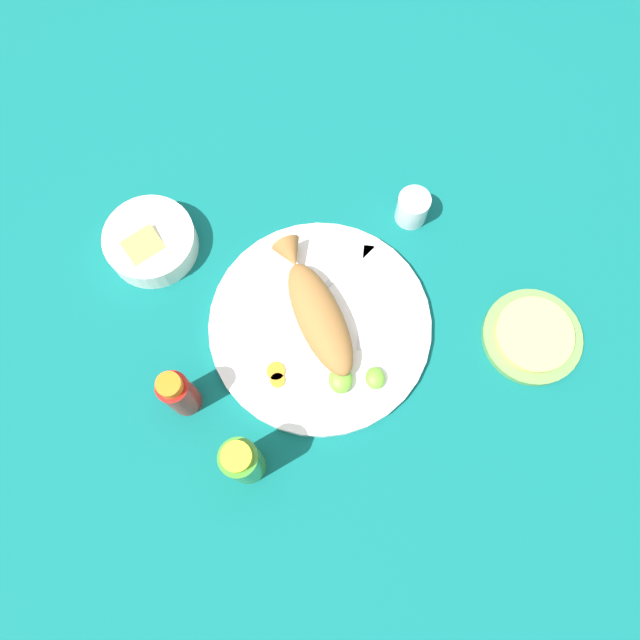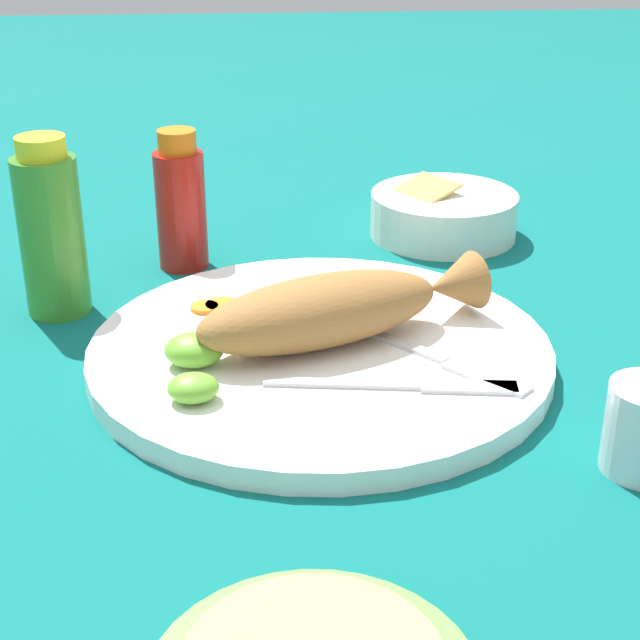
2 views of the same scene
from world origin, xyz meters
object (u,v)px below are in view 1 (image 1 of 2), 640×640
Objects in this scene: salt_cup at (412,209)px; guacamole_bowl at (151,241)px; hot_sauce_bottle_green at (243,462)px; fork_near at (341,273)px; main_plate at (320,325)px; hot_sauce_bottle_red at (179,393)px; fork_far at (365,289)px; fried_fish at (316,311)px; tortilla_plate at (532,337)px.

guacamole_bowl is (0.05, -0.45, -0.00)m from salt_cup.
fork_near is at bearing 153.49° from hot_sauce_bottle_green.
salt_cup reaches higher than main_plate.
guacamole_bowl is (-0.15, -0.28, 0.02)m from main_plate.
hot_sauce_bottle_red is at bearing -50.18° from salt_cup.
main_plate is 0.26m from salt_cup.
hot_sauce_bottle_red reaches higher than salt_cup.
hot_sauce_bottle_red reaches higher than fork_far.
fried_fish is 0.36m from tortilla_plate.
fork_near is 0.92× the size of guacamole_bowl.
main_plate is at bearing -39.55° from salt_cup.
fork_far is 1.13× the size of tortilla_plate.
main_plate is 0.32m from guacamole_bowl.
main_plate is 6.01× the size of salt_cup.
hot_sauce_bottle_red is 0.28m from guacamole_bowl.
fork_near is 0.33m from hot_sauce_bottle_red.
main_plate is 2.69× the size of hot_sauce_bottle_red.
fork_far is at bearing 126.81° from main_plate.
fork_far is 0.35m from hot_sauce_bottle_red.
hot_sauce_bottle_green is (0.11, 0.10, 0.01)m from hot_sauce_bottle_red.
fried_fish reaches higher than fork_near.
hot_sauce_bottle_red is at bearing 128.39° from fork_far.
hot_sauce_bottle_green reaches higher than tortilla_plate.
fried_fish is 1.36× the size of fork_far.
tortilla_plate is at bearing -64.43° from fork_near.
fork_far is (-0.06, 0.08, 0.01)m from main_plate.
hot_sauce_bottle_red is 0.88× the size of guacamole_bowl.
hot_sauce_bottle_red is at bearing -81.06° from tortilla_plate.
salt_cup is (-0.14, 0.09, 0.01)m from fork_far.
fork_near is 0.77× the size of fork_far.
guacamole_bowl reaches higher than fork_near.
fried_fish is at bearing -163.99° from fork_near.
guacamole_bowl is at bearing -118.30° from main_plate.
fried_fish reaches higher than salt_cup.
main_plate is at bearing -157.04° from fork_near.
salt_cup is (-0.11, 0.13, 0.01)m from fork_near.
hot_sauce_bottle_red reaches higher than main_plate.
main_plate is at bearing 61.70° from guacamole_bowl.
fork_far is at bearing 145.26° from hot_sauce_bottle_green.
fork_far is at bearing 75.29° from guacamole_bowl.
main_plate is 2.32× the size of hot_sauce_bottle_green.
salt_cup is at bearing 129.82° from hot_sauce_bottle_red.
hot_sauce_bottle_green is at bearing -67.44° from tortilla_plate.
salt_cup is at bearing -141.38° from tortilla_plate.
hot_sauce_bottle_green is at bearing -160.43° from fork_near.
fork_near is at bearing 128.98° from hot_sauce_bottle_red.
salt_cup reaches higher than guacamole_bowl.
main_plate is 1.99× the size of fork_far.
hot_sauce_bottle_red is (0.21, -0.26, 0.04)m from fork_near.
guacamole_bowl is at bearing -166.20° from hot_sauce_bottle_red.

